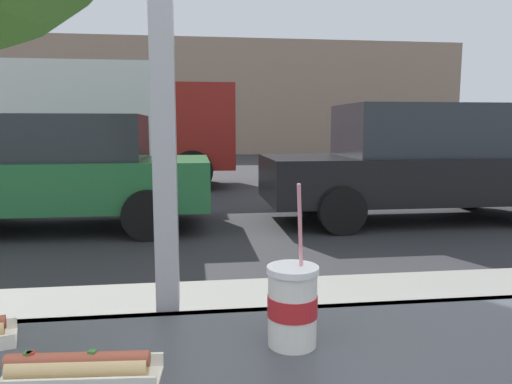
{
  "coord_description": "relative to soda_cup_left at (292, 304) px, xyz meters",
  "views": [
    {
      "loc": [
        0.06,
        -1.0,
        1.42
      ],
      "look_at": [
        0.48,
        2.2,
        0.98
      ],
      "focal_mm": 33.93,
      "sensor_mm": 36.0,
      "label": 1
    }
  ],
  "objects": [
    {
      "name": "hotdog_tray_near",
      "position": [
        -0.37,
        -0.09,
        -0.06
      ],
      "size": [
        0.26,
        0.1,
        0.05
      ],
      "color": "silver",
      "rests_on": "window_counter"
    },
    {
      "name": "parked_car_black",
      "position": [
        3.2,
        6.06,
        -0.22
      ],
      "size": [
        4.6,
        1.9,
        1.74
      ],
      "color": "black",
      "rests_on": "ground"
    },
    {
      "name": "sidewalk_strip",
      "position": [
        -0.24,
        1.75,
        -1.04
      ],
      "size": [
        16.0,
        2.8,
        0.11
      ],
      "primitive_type": "cube",
      "color": "gray",
      "rests_on": "ground"
    },
    {
      "name": "building_facade_far",
      "position": [
        -0.24,
        23.89,
        1.75
      ],
      "size": [
        28.0,
        1.2,
        5.68
      ],
      "primitive_type": "cube",
      "color": "gray",
      "rests_on": "ground"
    },
    {
      "name": "soda_cup_left",
      "position": [
        0.0,
        0.0,
        0.0
      ],
      "size": [
        0.1,
        0.1,
        0.31
      ],
      "color": "silver",
      "rests_on": "window_counter"
    },
    {
      "name": "ground_plane",
      "position": [
        -0.24,
        8.15,
        -1.09
      ],
      "size": [
        60.0,
        60.0,
        0.0
      ],
      "primitive_type": "plane",
      "color": "#2D2D30"
    },
    {
      "name": "parked_car_green",
      "position": [
        -2.0,
        6.06,
        -0.28
      ],
      "size": [
        4.13,
        1.9,
        1.57
      ],
      "color": "#236B38",
      "rests_on": "ground"
    },
    {
      "name": "box_truck",
      "position": [
        -2.75,
        10.72,
        0.44
      ],
      "size": [
        6.8,
        2.44,
        2.77
      ],
      "color": "silver",
      "rests_on": "ground"
    }
  ]
}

